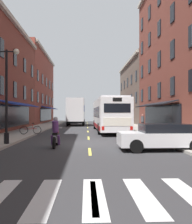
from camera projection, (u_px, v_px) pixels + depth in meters
ground_plane at (89, 144)px, 15.68m from camera, size 34.80×80.00×0.10m
lane_centre_dashes at (89, 143)px, 15.43m from camera, size 0.14×73.90×0.01m
crosswalk_near at (94, 196)px, 5.69m from camera, size 7.10×2.80×0.01m
sidewalk_right at (182, 141)px, 15.91m from camera, size 3.00×80.00×0.14m
transit_bus at (109, 114)px, 25.24m from camera, size 2.80×12.11×3.25m
box_truck at (76, 112)px, 36.77m from camera, size 2.51×6.79×3.90m
sedan_near at (161, 137)px, 12.59m from camera, size 4.22×1.94×1.33m
sedan_mid at (79, 119)px, 46.07m from camera, size 2.07×4.55×1.44m
motorcycle_rider at (56, 134)px, 13.74m from camera, size 0.62×2.07×1.66m
bicycle_near at (31, 130)px, 20.41m from camera, size 1.68×0.54×0.91m
pedestrian_mid at (143, 121)px, 27.26m from camera, size 0.36×0.36×1.58m
street_lamp_twin at (6, 91)px, 14.13m from camera, size 1.42×0.32×5.34m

